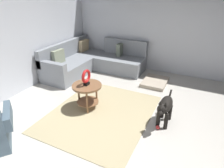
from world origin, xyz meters
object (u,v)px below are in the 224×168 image
object	(u,v)px
sectional_couch	(92,62)
dog	(165,107)
side_table	(87,90)
dog_toy_ball	(158,127)
dog_bed_mat	(155,82)
torus_sculpture	(86,77)
dog_toy_rope	(163,111)

from	to	relation	value
sectional_couch	dog	world-z (taller)	sectional_couch
sectional_couch	side_table	distance (m)	2.03
side_table	dog_toy_ball	size ratio (longest dim) A/B	8.23
side_table	dog_toy_ball	distance (m)	1.55
side_table	dog_bed_mat	xyz separation A→B (m)	(1.77, -0.97, -0.37)
dog_toy_ball	side_table	bearing A→B (deg)	88.47
sectional_couch	dog_toy_ball	size ratio (longest dim) A/B	30.87
torus_sculpture	dog_bed_mat	size ratio (longest dim) A/B	0.41
sectional_couch	dog	size ratio (longest dim) A/B	2.65
sectional_couch	dog_toy_rope	world-z (taller)	sectional_couch
side_table	dog_toy_rope	world-z (taller)	side_table
dog_toy_rope	torus_sculpture	bearing A→B (deg)	109.66
dog	sectional_couch	bearing A→B (deg)	-31.84
dog	torus_sculpture	bearing A→B (deg)	6.49
sectional_couch	dog	bearing A→B (deg)	-123.05
dog	dog_toy_ball	distance (m)	0.39
dog_toy_rope	dog	bearing A→B (deg)	-168.64
side_table	torus_sculpture	size ratio (longest dim) A/B	1.84
side_table	dog	size ratio (longest dim) A/B	0.71
torus_sculpture	dog_toy_ball	size ratio (longest dim) A/B	4.47
dog	dog_toy_ball	world-z (taller)	dog
dog_toy_rope	sectional_couch	bearing A→B (deg)	62.79
sectional_couch	side_table	world-z (taller)	sectional_couch
side_table	sectional_couch	bearing A→B (deg)	28.53
dog_bed_mat	dog	distance (m)	1.76
dog	dog_toy_rope	size ratio (longest dim) A/B	5.56
sectional_couch	dog_toy_ball	world-z (taller)	sectional_couch
side_table	dog_bed_mat	size ratio (longest dim) A/B	0.75
side_table	dog	world-z (taller)	dog
sectional_couch	torus_sculpture	world-z (taller)	sectional_couch
dog_bed_mat	side_table	bearing A→B (deg)	151.34
side_table	torus_sculpture	xyz separation A→B (m)	(0.00, 0.00, 0.29)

